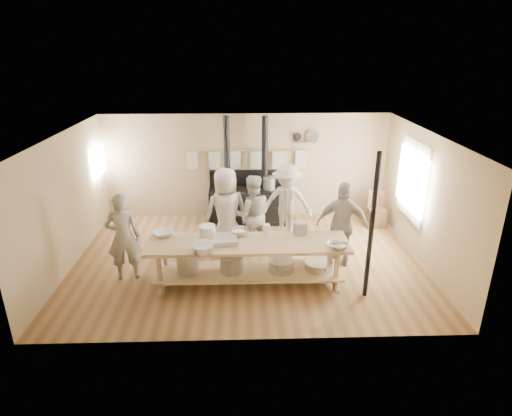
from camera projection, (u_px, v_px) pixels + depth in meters
The scene contains 24 objects.
ground at pixel (248, 260), 8.77m from camera, with size 7.00×7.00×0.00m, color brown.
room_shell at pixel (247, 185), 8.18m from camera, with size 7.00×7.00×7.00m.
window_right at pixel (413, 180), 8.89m from camera, with size 0.09×1.50×1.65m.
left_opening at pixel (98, 161), 9.95m from camera, with size 0.00×0.90×0.90m.
stove at pixel (246, 201), 10.55m from camera, with size 1.90×0.75×2.60m.
towel_rail at pixel (246, 157), 10.44m from camera, with size 3.00×0.04×0.47m.
back_wall_shelf at pixel (306, 139), 10.36m from camera, with size 0.63×0.14×0.32m.
prep_table at pixel (248, 259), 7.74m from camera, with size 3.60×0.90×0.85m.
support_post at pixel (372, 228), 7.10m from camera, with size 0.08×0.08×2.60m, color black.
cook_far_left at pixel (123, 237), 7.83m from camera, with size 0.62×0.40×1.69m, color #9D968B.
cook_left at pixel (252, 214), 8.88m from camera, with size 0.82×0.64×1.69m, color #9D968B.
cook_center at pixel (226, 213), 8.72m from camera, with size 0.91×0.59×1.87m, color #9D968B.
cook_right at pixel (343, 225), 8.33m from camera, with size 1.01×0.42×1.72m, color #9D968B.
cook_by_window at pixel (287, 203), 9.40m from camera, with size 1.14×0.65×1.76m, color #9D968B.
chair at pixel (376, 215), 10.37m from camera, with size 0.42×0.42×0.87m.
bowl_white_a at pixel (164, 233), 7.86m from camera, with size 0.36×0.36×0.09m, color white.
bowl_steel_a at pixel (240, 232), 7.90m from camera, with size 0.34×0.34×0.11m, color silver.
bowl_white_b at pixel (338, 245), 7.40m from camera, with size 0.36×0.36×0.09m, color white.
bowl_steel_b at pixel (339, 247), 7.34m from camera, with size 0.33×0.33×0.10m, color silver.
roasting_pan at pixel (225, 242), 7.53m from camera, with size 0.42×0.28×0.09m, color #B2B2B7.
mixing_bowl_large at pixel (203, 248), 7.27m from camera, with size 0.38×0.38×0.12m, color silver.
bucket_galv at pixel (301, 228), 7.91m from camera, with size 0.26×0.26×0.24m, color gray.
deep_bowl_enamel at pixel (207, 230), 7.87m from camera, with size 0.30×0.30×0.19m, color white.
pitcher at pixel (267, 229), 7.90m from camera, with size 0.12×0.12×0.19m, color white.
Camera 1 is at (-0.09, -7.79, 4.17)m, focal length 30.00 mm.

